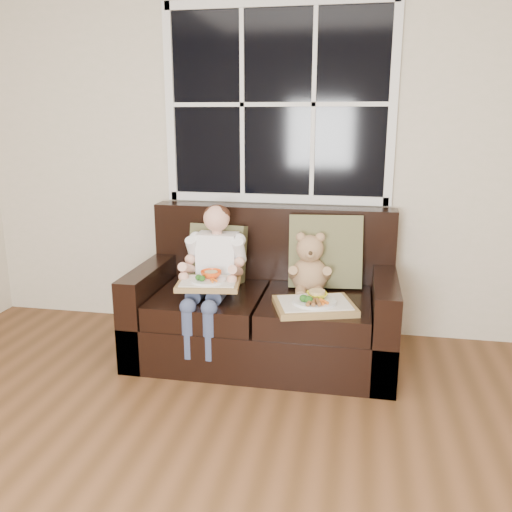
% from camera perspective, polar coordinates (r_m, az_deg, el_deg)
% --- Properties ---
extents(room_walls, '(4.52, 5.02, 2.71)m').
position_cam_1_polar(room_walls, '(1.51, -13.43, 14.69)').
color(room_walls, beige).
rests_on(room_walls, ground).
extents(window_back, '(1.62, 0.04, 1.37)m').
position_cam_1_polar(window_back, '(3.90, 2.30, 15.66)').
color(window_back, black).
rests_on(window_back, room_walls).
extents(loveseat, '(1.70, 0.92, 0.96)m').
position_cam_1_polar(loveseat, '(3.67, 0.99, -5.62)').
color(loveseat, black).
rests_on(loveseat, ground).
extents(pillow_left, '(0.41, 0.22, 0.41)m').
position_cam_1_polar(pillow_left, '(3.79, -4.08, 0.35)').
color(pillow_left, brown).
rests_on(pillow_left, loveseat).
extents(pillow_right, '(0.51, 0.27, 0.50)m').
position_cam_1_polar(pillow_right, '(3.66, 7.29, 0.49)').
color(pillow_right, brown).
rests_on(pillow_right, loveseat).
extents(child, '(0.38, 0.60, 0.87)m').
position_cam_1_polar(child, '(3.53, -4.48, -0.81)').
color(child, white).
rests_on(child, loveseat).
extents(teddy_bear, '(0.26, 0.32, 0.42)m').
position_cam_1_polar(teddy_bear, '(3.54, 5.65, -1.24)').
color(teddy_bear, '#A27555').
rests_on(teddy_bear, loveseat).
extents(tray_left, '(0.42, 0.34, 0.09)m').
position_cam_1_polar(tray_left, '(3.38, -5.00, -2.71)').
color(tray_left, '#A07B48').
rests_on(tray_left, child).
extents(tray_right, '(0.55, 0.48, 0.11)m').
position_cam_1_polar(tray_right, '(3.27, 6.16, -5.06)').
color(tray_right, '#A07B48').
rests_on(tray_right, loveseat).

